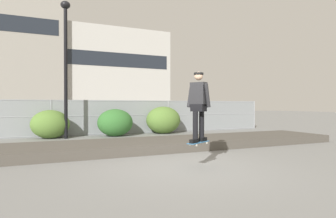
# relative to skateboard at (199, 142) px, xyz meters

# --- Properties ---
(ground_plane) EXTENTS (120.00, 120.00, 0.00)m
(ground_plane) POSITION_rel_skateboard_xyz_m (-0.22, 0.10, -0.64)
(ground_plane) COLOR slate
(gravel_berm) EXTENTS (15.48, 2.58, 0.30)m
(gravel_berm) POSITION_rel_skateboard_xyz_m (-0.22, 3.36, -0.49)
(gravel_berm) COLOR #4C473F
(gravel_berm) RESTS_ON ground_plane
(skateboard) EXTENTS (0.79, 0.58, 0.07)m
(skateboard) POSITION_rel_skateboard_xyz_m (0.00, 0.00, 0.00)
(skateboard) COLOR #2D608C
(skater) EXTENTS (0.67, 0.62, 1.74)m
(skater) POSITION_rel_skateboard_xyz_m (0.00, 0.00, 1.00)
(skater) COLOR black
(skater) RESTS_ON skateboard
(chain_fence) EXTENTS (19.03, 0.06, 1.85)m
(chain_fence) POSITION_rel_skateboard_xyz_m (-0.22, 8.79, 0.29)
(chain_fence) COLOR gray
(chain_fence) RESTS_ON ground_plane
(street_lamp) EXTENTS (0.44, 0.44, 6.44)m
(street_lamp) POSITION_rel_skateboard_xyz_m (-2.75, 7.73, 3.40)
(street_lamp) COLOR black
(street_lamp) RESTS_ON ground_plane
(parked_car_near) EXTENTS (4.44, 2.04, 1.66)m
(parked_car_near) POSITION_rel_skateboard_xyz_m (-4.40, 11.19, 0.20)
(parked_car_near) COLOR maroon
(parked_car_near) RESTS_ON ground_plane
(office_block) EXTENTS (19.53, 12.67, 15.72)m
(office_block) POSITION_rel_skateboard_xyz_m (7.97, 48.83, 7.22)
(office_block) COLOR #B2AFA8
(office_block) RESTS_ON ground_plane
(shrub_left) EXTENTS (1.75, 1.43, 1.35)m
(shrub_left) POSITION_rel_skateboard_xyz_m (-3.43, 8.13, 0.04)
(shrub_left) COLOR #567A33
(shrub_left) RESTS_ON ground_plane
(shrub_center) EXTENTS (1.79, 1.46, 1.38)m
(shrub_center) POSITION_rel_skateboard_xyz_m (-0.40, 7.86, 0.05)
(shrub_center) COLOR #336B2D
(shrub_center) RESTS_ON ground_plane
(shrub_right) EXTENTS (1.95, 1.59, 1.50)m
(shrub_right) POSITION_rel_skateboard_xyz_m (2.36, 8.17, 0.11)
(shrub_right) COLOR #567A33
(shrub_right) RESTS_ON ground_plane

